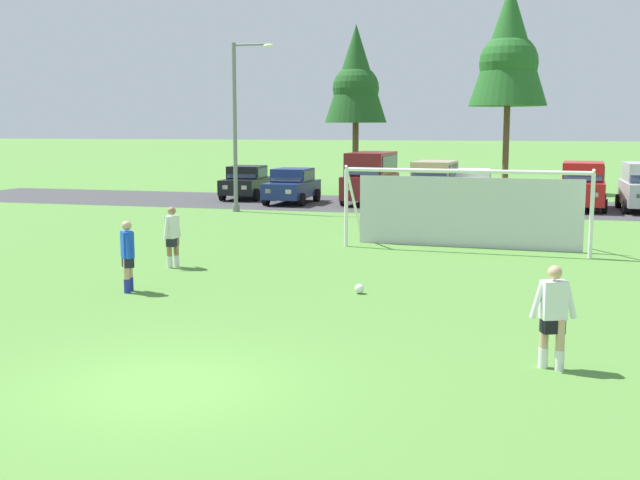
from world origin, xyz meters
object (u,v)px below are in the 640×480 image
parked_car_slot_far_left (247,182)px  player_midfield_center (172,237)px  player_striker_near (553,317)px  soccer_goal (467,207)px  parked_car_slot_center_left (371,176)px  parked_car_slot_center (434,184)px  street_lamp (239,125)px  soccer_ball (359,289)px  parked_car_slot_right (583,185)px  player_defender_far (128,256)px  parked_car_slot_left (292,186)px  parked_car_slot_center_right (472,187)px

parked_car_slot_far_left → player_midfield_center: bearing=-74.6°
player_striker_near → soccer_goal: bearing=101.4°
parked_car_slot_center_left → parked_car_slot_center: 3.41m
player_striker_near → player_midfield_center: 11.79m
parked_car_slot_far_left → parked_car_slot_center: (10.10, -1.87, 0.24)m
parked_car_slot_far_left → parked_car_slot_center: 10.28m
soccer_goal → street_lamp: size_ratio=1.02×
soccer_ball → parked_car_slot_right: 21.64m
parked_car_slot_far_left → parked_car_slot_right: bearing=-3.7°
player_striker_near → player_midfield_center: size_ratio=1.00×
parked_car_slot_right → player_defender_far: bearing=-116.1°
parked_car_slot_center_left → parked_car_slot_right: 9.92m
player_midfield_center → parked_car_slot_right: size_ratio=0.35×
player_midfield_center → player_defender_far: same height
parked_car_slot_far_left → parked_car_slot_left: (3.09, -1.82, 0.00)m
player_midfield_center → parked_car_slot_center_right: 20.71m
soccer_ball → parked_car_slot_left: (-8.00, 20.11, 0.77)m
parked_car_slot_center_right → parked_car_slot_left: bearing=-169.5°
parked_car_slot_left → street_lamp: bearing=-104.2°
soccer_goal → parked_car_slot_far_left: size_ratio=1.73×
soccer_ball → parked_car_slot_center_right: (0.63, 21.71, 0.77)m
player_defender_far → parked_car_slot_far_left: size_ratio=0.38×
parked_car_slot_far_left → parked_car_slot_center: bearing=-10.5°
player_midfield_center → parked_car_slot_center_right: parked_car_slot_center_right is taller
soccer_goal → player_midfield_center: 9.17m
soccer_ball → parked_car_slot_center_right: size_ratio=0.05×
player_striker_near → parked_car_slot_far_left: 30.69m
parked_car_slot_right → street_lamp: 15.84m
player_midfield_center → parked_car_slot_far_left: (-5.51, 19.97, 0.05)m
parked_car_slot_center → parked_car_slot_center_right: (1.62, 1.66, -0.24)m
player_defender_far → parked_car_slot_center_right: bearing=75.9°
parked_car_slot_center_left → parked_car_slot_center_right: size_ratio=1.12×
parked_car_slot_far_left → soccer_goal: bearing=-48.4°
player_defender_far → parked_car_slot_left: size_ratio=0.39×
parked_car_slot_right → parked_car_slot_left: bearing=-176.9°
soccer_ball → player_striker_near: size_ratio=0.13×
parked_car_slot_far_left → street_lamp: 7.08m
soccer_ball → parked_car_slot_center_left: 21.53m
parked_car_slot_far_left → parked_car_slot_left: size_ratio=1.03×
player_striker_near → parked_car_slot_center: parked_car_slot_center is taller
parked_car_slot_center_left → player_defender_far: bearing=-92.3°
soccer_ball → parked_car_slot_right: size_ratio=0.05×
soccer_ball → parked_car_slot_center: size_ratio=0.05×
parked_car_slot_left → parked_car_slot_center_left: size_ratio=0.87×
player_striker_near → parked_car_slot_center: bearing=101.7°
soccer_ball → parked_car_slot_right: parked_car_slot_right is taller
parked_car_slot_far_left → parked_car_slot_right: parked_car_slot_right is taller
player_defender_far → parked_car_slot_left: parked_car_slot_left is taller
parked_car_slot_left → parked_car_slot_center_left: parked_car_slot_center_left is taller
player_defender_far → parked_car_slot_center: 21.70m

